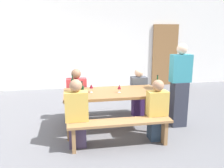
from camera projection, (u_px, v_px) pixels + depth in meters
ground_plane at (112, 128)px, 4.59m from camera, size 24.00×24.00×0.00m
back_wall at (92, 40)px, 7.68m from camera, size 14.00×0.20×3.20m
wooden_door at (165, 55)px, 8.11m from camera, size 0.90×0.06×2.10m
tasting_table at (112, 96)px, 4.44m from camera, size 1.82×0.88×0.75m
bench_near at (120, 127)px, 3.80m from camera, size 1.72×0.30×0.45m
bench_far at (106, 101)px, 5.23m from camera, size 1.72×0.30×0.45m
wine_bottle_0 at (82, 92)px, 3.94m from camera, size 0.07×0.07×0.30m
wine_bottle_1 at (157, 86)px, 4.36m from camera, size 0.07×0.07×0.33m
wine_bottle_2 at (73, 85)px, 4.44m from camera, size 0.07×0.07×0.33m
wine_glass_0 at (91, 87)px, 4.35m from camera, size 0.07×0.07×0.16m
wine_glass_1 at (119, 87)px, 4.34m from camera, size 0.07×0.07×0.15m
wine_glass_2 at (79, 87)px, 4.40m from camera, size 0.06×0.06×0.15m
wine_glass_3 at (71, 86)px, 4.34m from camera, size 0.08×0.08×0.17m
seated_guest_near_0 at (77, 115)px, 3.78m from camera, size 0.37×0.24×1.14m
seated_guest_near_1 at (157, 112)px, 4.03m from camera, size 0.35×0.24×1.08m
seated_guest_far_0 at (77, 96)px, 4.93m from camera, size 0.42×0.24×1.11m
seated_guest_far_1 at (138, 93)px, 5.17m from camera, size 0.34×0.24×1.09m
standing_host at (180, 87)px, 4.57m from camera, size 0.39×0.24×1.65m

